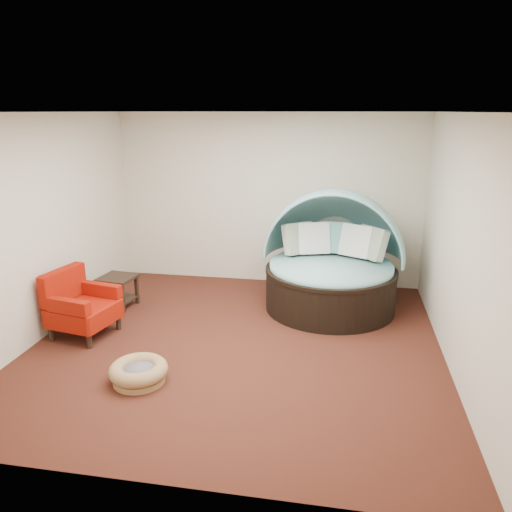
% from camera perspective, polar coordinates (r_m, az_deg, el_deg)
% --- Properties ---
extents(floor, '(5.00, 5.00, 0.00)m').
position_cam_1_polar(floor, '(6.35, -2.19, -10.03)').
color(floor, '#4D2316').
rests_on(floor, ground).
extents(wall_back, '(5.00, 0.00, 5.00)m').
position_cam_1_polar(wall_back, '(8.28, 1.38, 6.43)').
color(wall_back, beige).
rests_on(wall_back, floor).
extents(wall_front, '(5.00, 0.00, 5.00)m').
position_cam_1_polar(wall_front, '(3.59, -10.94, -7.24)').
color(wall_front, beige).
rests_on(wall_front, floor).
extents(wall_left, '(0.00, 5.00, 5.00)m').
position_cam_1_polar(wall_left, '(6.84, -23.27, 3.02)').
color(wall_left, beige).
rests_on(wall_left, floor).
extents(wall_right, '(0.00, 5.00, 5.00)m').
position_cam_1_polar(wall_right, '(5.88, 22.22, 1.12)').
color(wall_right, beige).
rests_on(wall_right, floor).
extents(ceiling, '(5.00, 5.00, 0.00)m').
position_cam_1_polar(ceiling, '(5.70, -2.50, 16.12)').
color(ceiling, white).
rests_on(ceiling, wall_back).
extents(canopy_daybed, '(2.14, 2.04, 1.74)m').
position_cam_1_polar(canopy_daybed, '(7.36, 8.72, 0.25)').
color(canopy_daybed, black).
rests_on(canopy_daybed, floor).
extents(pet_basket, '(0.76, 0.76, 0.22)m').
position_cam_1_polar(pet_basket, '(5.64, -13.26, -12.78)').
color(pet_basket, brown).
rests_on(pet_basket, floor).
extents(red_armchair, '(0.87, 0.87, 0.87)m').
position_cam_1_polar(red_armchair, '(6.85, -19.48, -5.36)').
color(red_armchair, black).
rests_on(red_armchair, floor).
extents(side_table, '(0.55, 0.55, 0.47)m').
position_cam_1_polar(side_table, '(7.67, -15.50, -3.46)').
color(side_table, black).
rests_on(side_table, floor).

